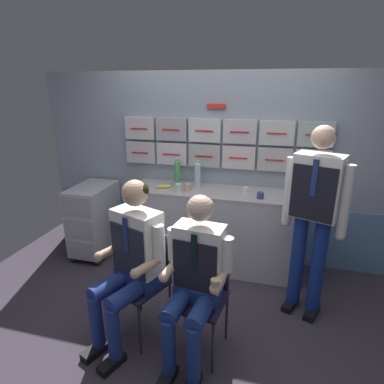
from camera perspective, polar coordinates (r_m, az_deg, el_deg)
name	(u,v)px	position (r m, az deg, el deg)	size (l,w,h in m)	color
ground	(184,329)	(3.04, -1.45, -23.13)	(4.80, 4.80, 0.04)	#39313C
galley_bulkhead	(217,170)	(3.73, 4.37, 3.93)	(4.20, 0.14, 2.15)	#909BAC
galley_counter	(215,229)	(3.67, 4.17, -6.51)	(1.91, 0.53, 0.91)	#BCBABF
service_trolley	(94,218)	(4.08, -16.95, -4.46)	(0.40, 0.65, 0.87)	black
folding_chair_left	(146,270)	(2.77, -8.10, -13.51)	(0.52, 0.52, 0.86)	#2D2D33
crew_member_left	(131,255)	(2.58, -10.79, -10.95)	(0.58, 0.72, 1.33)	black
folding_chair_center	(203,283)	(2.59, 1.89, -15.83)	(0.44, 0.45, 0.86)	#2D2D33
crew_member_center	(195,275)	(2.37, 0.59, -14.41)	(0.50, 0.64, 1.28)	black
crew_member_standing	(314,208)	(2.89, 20.85, -2.60)	(0.51, 0.36, 1.71)	black
water_bottle_short	(198,174)	(3.60, 0.98, 3.19)	(0.07, 0.07, 0.30)	silver
sparkling_bottle_green	(178,172)	(3.65, -2.57, 3.54)	(0.07, 0.07, 0.32)	#4AA35A
paper_cup_tan	(260,195)	(3.31, 11.99, -0.57)	(0.07, 0.07, 0.07)	navy
coffee_cup_spare	(187,187)	(3.48, -0.81, 0.90)	(0.07, 0.07, 0.08)	tan
paper_cup_blue	(246,189)	(3.47, 9.53, 0.45)	(0.06, 0.06, 0.06)	white
coffee_cup_white	(178,187)	(3.45, -2.41, 0.81)	(0.07, 0.07, 0.09)	silver
snack_banana	(164,187)	(3.58, -4.95, 0.97)	(0.17, 0.10, 0.04)	yellow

